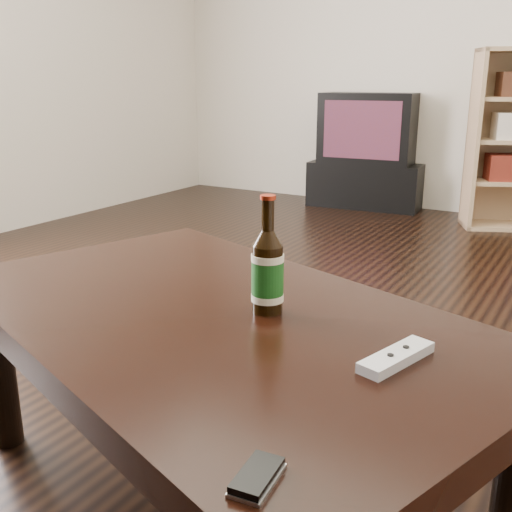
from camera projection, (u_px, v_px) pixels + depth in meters
The scene contains 8 objects.
floor at pixel (263, 349), 2.37m from camera, with size 5.00×6.00×0.01m, color black.
wall_back at pixel (466, 34), 4.47m from camera, with size 5.00×0.02×2.70m, color #EEE6CF.
tv_stand at pixel (366, 184), 5.01m from camera, with size 0.91×0.46×0.37m, color black.
tv at pixel (369, 128), 4.88m from camera, with size 0.78×0.53×0.56m.
coffee_table at pixel (212, 337), 1.39m from camera, with size 1.56×1.21×0.52m.
beer_bottle at pixel (268, 272), 1.33m from camera, with size 0.08×0.08×0.27m.
phone at pixel (257, 477), 0.78m from camera, with size 0.06×0.10×0.02m.
remote at pixel (396, 357), 1.11m from camera, with size 0.10×0.19×0.02m.
Camera 1 is at (1.09, -1.88, 1.02)m, focal length 42.00 mm.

